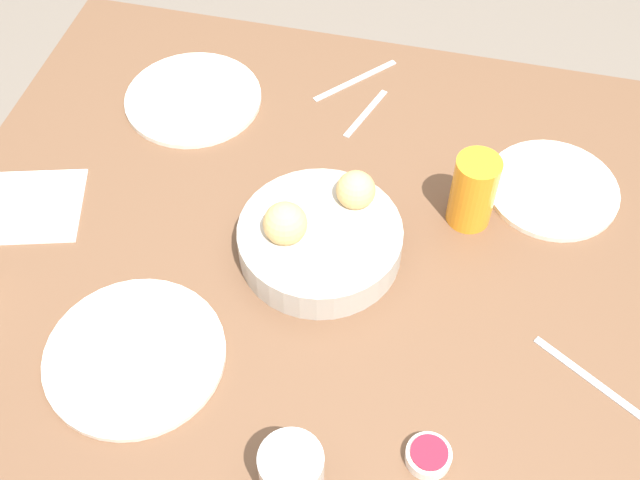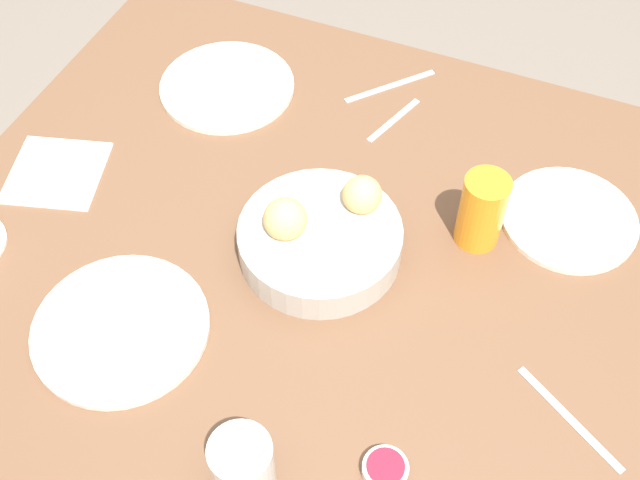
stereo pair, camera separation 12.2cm
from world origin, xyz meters
name	(u,v)px [view 1 (the left image)]	position (x,y,z in m)	size (l,w,h in m)	color
ground_plane	(316,443)	(0.00, 0.00, 0.00)	(10.00, 10.00, 0.00)	#6B6056
dining_table	(314,279)	(0.00, 0.00, 0.66)	(1.20, 1.02, 0.76)	brown
bread_basket	(320,237)	(-0.01, 0.01, 0.80)	(0.25, 0.25, 0.11)	#B2ADA3
plate_near_left	(552,189)	(-0.36, -0.20, 0.77)	(0.22, 0.22, 0.01)	silver
plate_near_right	(193,98)	(0.29, -0.27, 0.77)	(0.25, 0.25, 0.01)	silver
plate_far_center	(135,356)	(0.20, 0.26, 0.77)	(0.26, 0.26, 0.01)	silver
juice_glass	(473,191)	(-0.23, -0.11, 0.83)	(0.07, 0.07, 0.13)	orange
water_tumbler	(292,474)	(-0.07, 0.39, 0.81)	(0.08, 0.08, 0.10)	silver
jam_bowl_berry	(428,456)	(-0.23, 0.31, 0.77)	(0.06, 0.06, 0.02)	white
fork_silver	(355,81)	(0.02, -0.39, 0.76)	(0.13, 0.15, 0.00)	#B7B7BC
knife_silver	(591,380)	(-0.43, 0.14, 0.76)	(0.16, 0.11, 0.00)	#B7B7BC
spoon_coffee	(366,113)	(-0.02, -0.30, 0.76)	(0.05, 0.13, 0.00)	#B7B7BC
napkin	(34,206)	(0.46, 0.04, 0.76)	(0.19, 0.19, 0.00)	white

